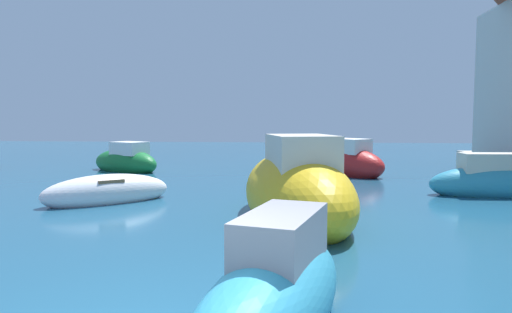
{
  "coord_description": "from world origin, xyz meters",
  "views": [
    {
      "loc": [
        1.28,
        -3.86,
        2.2
      ],
      "look_at": [
        -0.17,
        12.08,
        0.9
      ],
      "focal_mm": 32.0,
      "sensor_mm": 36.0,
      "label": 1
    }
  ],
  "objects_px": {
    "moored_boat_6": "(126,161)",
    "moored_boat_7": "(274,294)",
    "moored_boat_1": "(338,162)",
    "moored_boat_2": "(107,192)",
    "moored_boat_0": "(297,192)",
    "moored_boat_9": "(501,182)"
  },
  "relations": [
    {
      "from": "moored_boat_7",
      "to": "moored_boat_1",
      "type": "bearing_deg",
      "value": -172.55
    },
    {
      "from": "moored_boat_0",
      "to": "moored_boat_1",
      "type": "height_order",
      "value": "moored_boat_0"
    },
    {
      "from": "moored_boat_9",
      "to": "moored_boat_2",
      "type": "bearing_deg",
      "value": -171.23
    },
    {
      "from": "moored_boat_0",
      "to": "moored_boat_1",
      "type": "bearing_deg",
      "value": -24.8
    },
    {
      "from": "moored_boat_1",
      "to": "moored_boat_2",
      "type": "distance_m",
      "value": 9.65
    },
    {
      "from": "moored_boat_6",
      "to": "moored_boat_7",
      "type": "distance_m",
      "value": 15.84
    },
    {
      "from": "moored_boat_0",
      "to": "moored_boat_7",
      "type": "distance_m",
      "value": 5.32
    },
    {
      "from": "moored_boat_0",
      "to": "moored_boat_9",
      "type": "xyz_separation_m",
      "value": [
        5.9,
        3.71,
        -0.22
      ]
    },
    {
      "from": "moored_boat_6",
      "to": "moored_boat_7",
      "type": "relative_size",
      "value": 0.99
    },
    {
      "from": "moored_boat_1",
      "to": "moored_boat_6",
      "type": "relative_size",
      "value": 1.16
    },
    {
      "from": "moored_boat_6",
      "to": "moored_boat_9",
      "type": "bearing_deg",
      "value": -172.59
    },
    {
      "from": "moored_boat_1",
      "to": "moored_boat_9",
      "type": "height_order",
      "value": "moored_boat_1"
    },
    {
      "from": "moored_boat_0",
      "to": "moored_boat_7",
      "type": "bearing_deg",
      "value": 163.62
    },
    {
      "from": "moored_boat_7",
      "to": "moored_boat_9",
      "type": "relative_size",
      "value": 0.9
    },
    {
      "from": "moored_boat_0",
      "to": "moored_boat_9",
      "type": "distance_m",
      "value": 6.97
    },
    {
      "from": "moored_boat_1",
      "to": "moored_boat_9",
      "type": "relative_size",
      "value": 1.04
    },
    {
      "from": "moored_boat_0",
      "to": "moored_boat_9",
      "type": "relative_size",
      "value": 1.31
    },
    {
      "from": "moored_boat_1",
      "to": "moored_boat_2",
      "type": "bearing_deg",
      "value": 92.76
    },
    {
      "from": "moored_boat_0",
      "to": "moored_boat_6",
      "type": "xyz_separation_m",
      "value": [
        -7.31,
        8.86,
        -0.19
      ]
    },
    {
      "from": "moored_boat_6",
      "to": "moored_boat_9",
      "type": "distance_m",
      "value": 14.18
    },
    {
      "from": "moored_boat_1",
      "to": "moored_boat_6",
      "type": "bearing_deg",
      "value": 44.75
    },
    {
      "from": "moored_boat_1",
      "to": "moored_boat_2",
      "type": "xyz_separation_m",
      "value": [
        -6.67,
        -6.97,
        -0.22
      ]
    }
  ]
}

